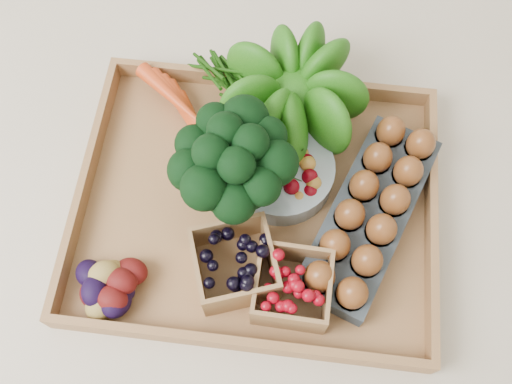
# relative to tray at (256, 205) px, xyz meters

# --- Properties ---
(ground) EXTENTS (4.00, 4.00, 0.00)m
(ground) POSITION_rel_tray_xyz_m (0.00, 0.00, -0.01)
(ground) COLOR beige
(ground) RESTS_ON ground
(tray) EXTENTS (0.55, 0.45, 0.01)m
(tray) POSITION_rel_tray_xyz_m (0.00, 0.00, 0.00)
(tray) COLOR #9A6C40
(tray) RESTS_ON ground
(carrots) EXTENTS (0.19, 0.13, 0.04)m
(carrots) POSITION_rel_tray_xyz_m (-0.12, 0.13, 0.03)
(carrots) COLOR red
(carrots) RESTS_ON tray
(lettuce) EXTENTS (0.16, 0.16, 0.16)m
(lettuce) POSITION_rel_tray_xyz_m (0.04, 0.17, 0.09)
(lettuce) COLOR #154F0C
(lettuce) RESTS_ON tray
(broccoli) EXTENTS (0.18, 0.18, 0.14)m
(broccoli) POSITION_rel_tray_xyz_m (-0.03, 0.01, 0.08)
(broccoli) COLOR black
(broccoli) RESTS_ON tray
(cherry_bowl) EXTENTS (0.17, 0.17, 0.04)m
(cherry_bowl) POSITION_rel_tray_xyz_m (0.03, 0.05, 0.03)
(cherry_bowl) COLOR #8C9EA5
(cherry_bowl) RESTS_ON tray
(egg_carton) EXTENTS (0.22, 0.34, 0.04)m
(egg_carton) POSITION_rel_tray_xyz_m (0.17, -0.01, 0.03)
(egg_carton) COLOR #3B444B
(egg_carton) RESTS_ON tray
(potatoes) EXTENTS (0.12, 0.12, 0.07)m
(potatoes) POSITION_rel_tray_xyz_m (-0.19, -0.17, 0.04)
(potatoes) COLOR #440B0A
(potatoes) RESTS_ON tray
(punnet_blackberry) EXTENTS (0.14, 0.14, 0.08)m
(punnet_blackberry) POSITION_rel_tray_xyz_m (-0.02, -0.11, 0.05)
(punnet_blackberry) COLOR black
(punnet_blackberry) RESTS_ON tray
(punnet_raspberry) EXTENTS (0.11, 0.11, 0.07)m
(punnet_raspberry) POSITION_rel_tray_xyz_m (0.07, -0.14, 0.04)
(punnet_raspberry) COLOR maroon
(punnet_raspberry) RESTS_ON tray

